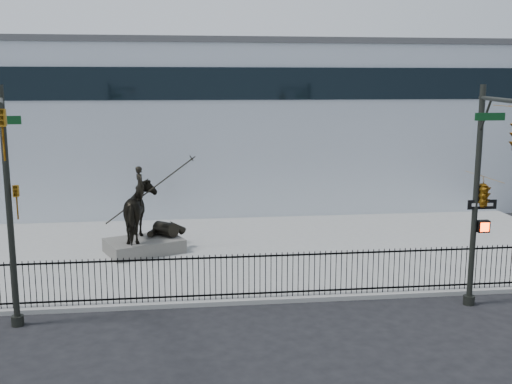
{
  "coord_description": "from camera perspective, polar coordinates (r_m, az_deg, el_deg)",
  "views": [
    {
      "loc": [
        -2.03,
        -17.17,
        7.06
      ],
      "look_at": [
        0.79,
        6.0,
        2.78
      ],
      "focal_mm": 42.0,
      "sensor_mm": 36.0,
      "label": 1
    }
  ],
  "objects": [
    {
      "name": "ground",
      "position": [
        18.67,
        -0.18,
        -11.81
      ],
      "size": [
        120.0,
        120.0,
        0.0
      ],
      "primitive_type": "plane",
      "color": "black",
      "rests_on": "ground"
    },
    {
      "name": "equestrian_statue",
      "position": [
        24.89,
        -10.59,
        -1.84
      ],
      "size": [
        3.5,
        2.92,
        3.2
      ],
      "rotation": [
        0.0,
        0.0,
        0.4
      ],
      "color": "black",
      "rests_on": "statue_plinth"
    },
    {
      "name": "picket_fence",
      "position": [
        19.53,
        -0.62,
        -7.98
      ],
      "size": [
        22.1,
        0.1,
        1.5
      ],
      "color": "black",
      "rests_on": "plaza"
    },
    {
      "name": "traffic_signal_right",
      "position": [
        17.52,
        22.16,
        2.39
      ],
      "size": [
        2.17,
        6.86,
        7.0
      ],
      "color": "black",
      "rests_on": "ground"
    },
    {
      "name": "traffic_signal_left",
      "position": [
        17.47,
        -22.49,
        -0.38
      ],
      "size": [
        1.52,
        4.84,
        7.0
      ],
      "color": "black",
      "rests_on": "ground"
    },
    {
      "name": "statue_plinth",
      "position": [
        25.21,
        -10.6,
        -5.04
      ],
      "size": [
        3.5,
        3.01,
        0.55
      ],
      "primitive_type": "cube",
      "rotation": [
        0.0,
        0.0,
        0.4
      ],
      "color": "#56544E",
      "rests_on": "plaza"
    },
    {
      "name": "plaza",
      "position": [
        25.24,
        -2.06,
        -5.68
      ],
      "size": [
        30.0,
        12.0,
        0.15
      ],
      "primitive_type": "cube",
      "color": "gray",
      "rests_on": "ground"
    },
    {
      "name": "building",
      "position": [
        37.31,
        -3.82,
        6.44
      ],
      "size": [
        44.0,
        14.0,
        9.0
      ],
      "primitive_type": "cube",
      "color": "silver",
      "rests_on": "ground"
    }
  ]
}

